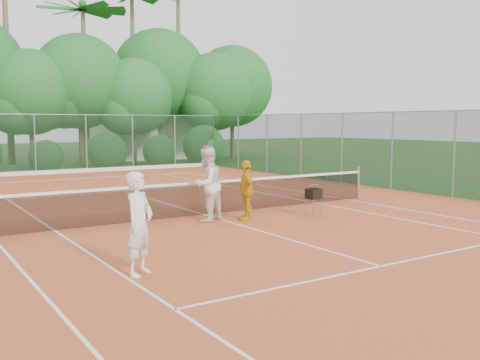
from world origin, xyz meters
name	(u,v)px	position (x,y,z in m)	size (l,w,h in m)	color
ground	(206,216)	(0.00, 0.00, 0.00)	(120.00, 120.00, 0.00)	#1E4318
clay_court	(206,216)	(0.00, 0.00, 0.01)	(18.00, 36.00, 0.02)	#B9532A
club_building	(152,138)	(9.00, 24.00, 1.50)	(8.00, 5.00, 3.00)	beige
tennis_net	(206,197)	(0.00, 0.00, 0.53)	(11.97, 0.10, 1.10)	gray
player_white	(139,224)	(-3.84, -4.53, 0.90)	(0.64, 0.42, 1.76)	white
player_center_grp	(207,184)	(-0.42, -0.80, 1.00)	(1.17, 1.06, 1.99)	white
player_yellow	(246,190)	(0.52, -1.24, 0.82)	(0.94, 0.39, 1.60)	gold
ball_hopper	(314,194)	(2.39, -1.80, 0.63)	(0.34, 0.34, 0.78)	gray
stray_ball_a	(95,183)	(-0.08, 9.51, 0.05)	(0.07, 0.07, 0.07)	gold
stray_ball_b	(106,176)	(1.33, 12.22, 0.05)	(0.07, 0.07, 0.07)	#B9C92E
stray_ball_c	(118,181)	(0.97, 9.57, 0.05)	(0.07, 0.07, 0.07)	#BBCC2F
court_markings	(206,215)	(0.00, 0.00, 0.02)	(11.03, 23.83, 0.01)	white
fence_back	(61,144)	(0.00, 15.00, 1.52)	(18.07, 0.07, 3.00)	#19381E
fence_right	(454,154)	(9.00, -1.50, 1.52)	(0.07, 33.07, 3.00)	#19381E
tropical_treeline	(60,81)	(1.43, 20.22, 5.11)	(32.10, 8.49, 15.03)	brown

